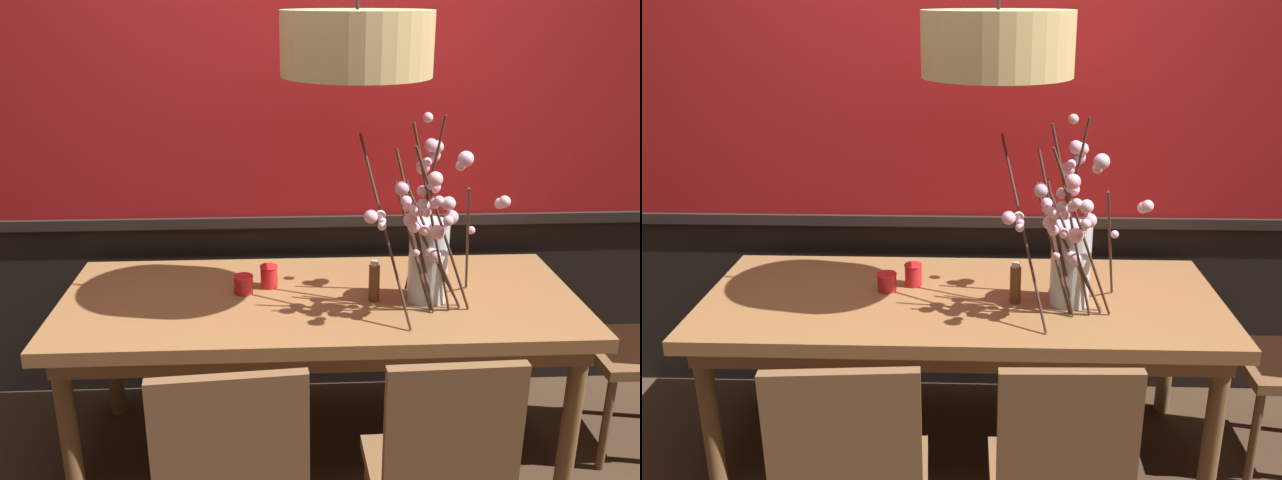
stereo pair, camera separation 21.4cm
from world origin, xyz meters
The scene contains 12 objects.
ground_plane centered at (0.00, 0.00, 0.00)m, with size 24.00×24.00×0.00m, color #422D1E.
back_wall centered at (0.00, 0.60, 1.30)m, with size 4.55×0.14×2.62m.
dining_table centered at (0.00, 0.00, 0.65)m, with size 2.06×0.85×0.73m.
chair_far_side_right centered at (0.26, 0.84, 0.50)m, with size 0.43×0.42×0.88m.
chair_near_side_right centered at (0.32, -0.84, 0.53)m, with size 0.42×0.40×0.95m.
chair_far_side_left centered at (-0.28, 0.85, 0.50)m, with size 0.47×0.42×0.87m.
chair_near_side_left centered at (-0.30, -0.86, 0.53)m, with size 0.48×0.42×0.94m.
vase_with_blossoms centered at (0.41, -0.08, 0.97)m, with size 0.55×0.47×0.73m.
candle_holder_nearer_center centered at (-0.21, 0.10, 0.78)m, with size 0.08×0.08×0.09m.
candle_holder_nearer_edge centered at (-0.31, 0.05, 0.77)m, with size 0.08×0.08×0.08m.
condiment_bottle centered at (0.21, -0.05, 0.81)m, with size 0.04×0.04×0.17m.
pendant_lamp centered at (0.13, -0.05, 1.71)m, with size 0.54×0.54×1.02m.
Camera 2 is at (0.09, -2.53, 1.87)m, focal length 38.66 mm.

